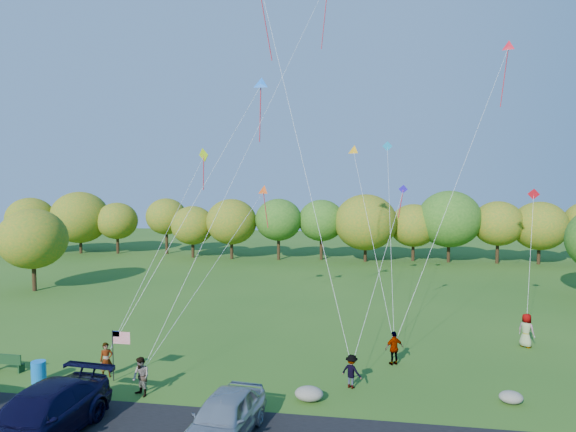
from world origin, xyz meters
name	(u,v)px	position (x,y,z in m)	size (l,w,h in m)	color
ground	(228,400)	(0.00, 0.00, 0.00)	(140.00, 140.00, 0.00)	#275418
treeline	(315,221)	(-0.26, 36.25, 4.67)	(75.25, 28.29, 8.47)	#3A2815
minivan_navy	(39,417)	(-5.69, -4.61, 0.99)	(2.60, 6.39, 1.85)	black
minivan_silver	(224,417)	(0.82, -3.39, 0.90)	(1.98, 4.93, 1.68)	#A9ADB4
flyer_a	(106,360)	(-6.42, 1.49, 0.84)	(0.61, 0.40, 1.67)	#4C4C59
flyer_b	(141,377)	(-3.85, -0.24, 0.86)	(0.83, 0.65, 1.71)	#4C4C59
flyer_c	(352,371)	(5.19, 2.13, 0.76)	(0.99, 0.57, 1.53)	#4C4C59
flyer_d	(394,348)	(7.22, 5.38, 0.86)	(1.01, 0.42, 1.73)	#4C4C59
flyer_e	(526,330)	(14.67, 9.37, 0.95)	(0.93, 0.61, 1.91)	#4C4C59
park_bench	(7,362)	(-11.58, 1.31, 0.49)	(1.68, 0.43, 0.93)	#133518
trash_barrel	(39,372)	(-9.24, 0.42, 0.50)	(0.66, 0.66, 0.99)	blue
flag_assembly	(118,343)	(-5.62, 1.13, 1.81)	(0.90, 0.58, 2.42)	black
boulder_near	(309,394)	(3.44, 0.46, 0.31)	(1.23, 0.96, 0.61)	gray
boulder_far	(511,397)	(11.91, 1.60, 0.26)	(0.98, 0.82, 0.51)	gray
kites_aloft	(327,61)	(2.99, 13.90, 17.25)	(21.42, 10.11, 16.47)	red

